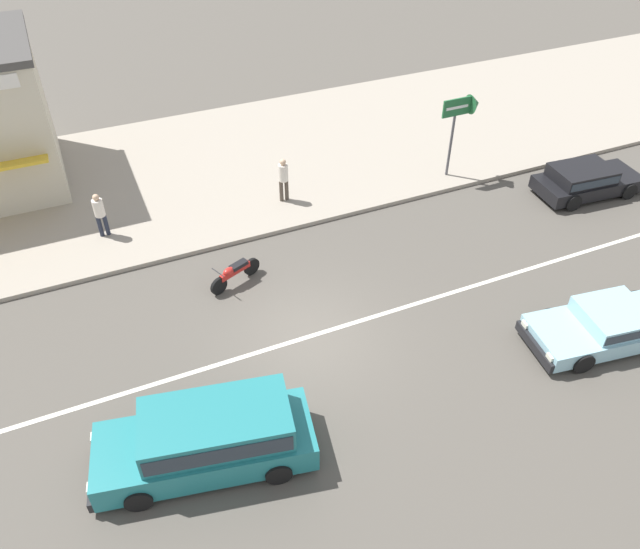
{
  "coord_description": "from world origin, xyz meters",
  "views": [
    {
      "loc": [
        -4.6,
        -11.26,
        12.24
      ],
      "look_at": [
        0.92,
        1.46,
        0.8
      ],
      "focal_mm": 35.0,
      "sensor_mm": 36.0,
      "label": 1
    }
  ],
  "objects_px": {
    "arrow_signboard": "(469,108)",
    "pedestrian_mid_kerb": "(100,212)",
    "hatchback_black_0": "(586,179)",
    "sedan_pale_blue_2": "(610,324)",
    "motorcycle_0": "(235,273)",
    "minivan_teal_1": "(210,436)",
    "pedestrian_by_shop": "(283,177)"
  },
  "relations": [
    {
      "from": "arrow_signboard",
      "to": "pedestrian_mid_kerb",
      "type": "bearing_deg",
      "value": 174.76
    },
    {
      "from": "hatchback_black_0",
      "to": "pedestrian_mid_kerb",
      "type": "distance_m",
      "value": 16.94
    },
    {
      "from": "hatchback_black_0",
      "to": "pedestrian_mid_kerb",
      "type": "relative_size",
      "value": 2.59
    },
    {
      "from": "arrow_signboard",
      "to": "pedestrian_mid_kerb",
      "type": "xyz_separation_m",
      "value": [
        -12.98,
        1.19,
        -1.67
      ]
    },
    {
      "from": "sedan_pale_blue_2",
      "to": "motorcycle_0",
      "type": "xyz_separation_m",
      "value": [
        -8.61,
        6.26,
        -0.11
      ]
    },
    {
      "from": "minivan_teal_1",
      "to": "sedan_pale_blue_2",
      "type": "distance_m",
      "value": 10.94
    },
    {
      "from": "minivan_teal_1",
      "to": "pedestrian_by_shop",
      "type": "distance_m",
      "value": 10.66
    },
    {
      "from": "motorcycle_0",
      "to": "arrow_signboard",
      "type": "bearing_deg",
      "value": 15.69
    },
    {
      "from": "minivan_teal_1",
      "to": "pedestrian_by_shop",
      "type": "height_order",
      "value": "pedestrian_by_shop"
    },
    {
      "from": "hatchback_black_0",
      "to": "sedan_pale_blue_2",
      "type": "bearing_deg",
      "value": -126.88
    },
    {
      "from": "motorcycle_0",
      "to": "pedestrian_mid_kerb",
      "type": "relative_size",
      "value": 1.11
    },
    {
      "from": "arrow_signboard",
      "to": "minivan_teal_1",
      "type": "bearing_deg",
      "value": -145.02
    },
    {
      "from": "hatchback_black_0",
      "to": "minivan_teal_1",
      "type": "bearing_deg",
      "value": -160.29
    },
    {
      "from": "pedestrian_mid_kerb",
      "to": "pedestrian_by_shop",
      "type": "bearing_deg",
      "value": -3.37
    },
    {
      "from": "sedan_pale_blue_2",
      "to": "arrow_signboard",
      "type": "height_order",
      "value": "arrow_signboard"
    },
    {
      "from": "minivan_teal_1",
      "to": "sedan_pale_blue_2",
      "type": "xyz_separation_m",
      "value": [
        10.92,
        -0.56,
        -0.31
      ]
    },
    {
      "from": "pedestrian_by_shop",
      "to": "minivan_teal_1",
      "type": "bearing_deg",
      "value": -119.6
    },
    {
      "from": "minivan_teal_1",
      "to": "pedestrian_mid_kerb",
      "type": "relative_size",
      "value": 3.3
    },
    {
      "from": "hatchback_black_0",
      "to": "arrow_signboard",
      "type": "xyz_separation_m",
      "value": [
        -3.45,
        2.88,
        2.14
      ]
    },
    {
      "from": "minivan_teal_1",
      "to": "arrow_signboard",
      "type": "relative_size",
      "value": 1.67
    },
    {
      "from": "pedestrian_by_shop",
      "to": "motorcycle_0",
      "type": "bearing_deg",
      "value": -129.57
    },
    {
      "from": "hatchback_black_0",
      "to": "minivan_teal_1",
      "type": "relative_size",
      "value": 0.78
    },
    {
      "from": "pedestrian_mid_kerb",
      "to": "motorcycle_0",
      "type": "bearing_deg",
      "value": -50.48
    },
    {
      "from": "arrow_signboard",
      "to": "pedestrian_by_shop",
      "type": "height_order",
      "value": "arrow_signboard"
    },
    {
      "from": "motorcycle_0",
      "to": "arrow_signboard",
      "type": "xyz_separation_m",
      "value": [
        9.74,
        2.74,
        2.31
      ]
    },
    {
      "from": "minivan_teal_1",
      "to": "arrow_signboard",
      "type": "height_order",
      "value": "arrow_signboard"
    },
    {
      "from": "arrow_signboard",
      "to": "pedestrian_by_shop",
      "type": "distance_m",
      "value": 7.04
    },
    {
      "from": "sedan_pale_blue_2",
      "to": "pedestrian_by_shop",
      "type": "bearing_deg",
      "value": 119.94
    },
    {
      "from": "motorcycle_0",
      "to": "pedestrian_by_shop",
      "type": "bearing_deg",
      "value": 50.43
    },
    {
      "from": "minivan_teal_1",
      "to": "pedestrian_by_shop",
      "type": "relative_size",
      "value": 3.16
    },
    {
      "from": "hatchback_black_0",
      "to": "motorcycle_0",
      "type": "distance_m",
      "value": 13.2
    },
    {
      "from": "motorcycle_0",
      "to": "hatchback_black_0",
      "type": "bearing_deg",
      "value": -0.62
    }
  ]
}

